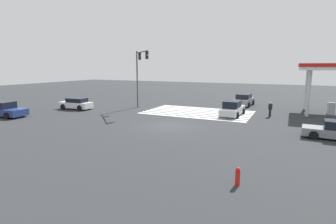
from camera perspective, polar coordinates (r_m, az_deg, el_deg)
The scene contains 11 objects.
ground_plane at distance 23.60m, azimuth -0.00°, elevation -3.14°, with size 130.86×130.86×0.00m, color #2B2D30.
crosswalk_markings at distance 31.03m, azimuth 6.47°, elevation -0.05°, with size 12.25×7.25×0.01m.
traffic_signal_mast at distance 33.02m, azimuth -6.19°, elevation 9.45°, with size 3.81×3.81×7.27m.
car_1 at distance 22.95m, azimuth 32.76°, elevation -3.46°, with size 4.39×2.10×1.39m.
car_2 at distance 33.17m, azimuth -32.10°, elevation 0.45°, with size 4.97×2.41×1.61m.
car_3 at distance 35.01m, azimuth -19.38°, elevation 1.71°, with size 4.30×2.06×1.42m.
car_4 at distance 37.44m, azimuth 16.20°, elevation 2.48°, with size 2.38×4.63×1.63m.
car_5 at distance 29.52m, azimuth 13.85°, elevation 0.66°, with size 2.15×4.82×1.65m.
gas_station_canopy at distance 34.48m, azimuth 32.61°, elevation 7.81°, with size 7.29×7.29×5.64m.
pedestrian at distance 30.07m, azimuth 21.36°, elevation 0.72°, with size 0.42×0.40×1.60m.
fire_hydrant at distance 12.53m, azimuth 14.92°, elevation -13.39°, with size 0.22×0.22×0.86m.
Camera 1 is at (-9.84, 20.78, 5.30)m, focal length 28.00 mm.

